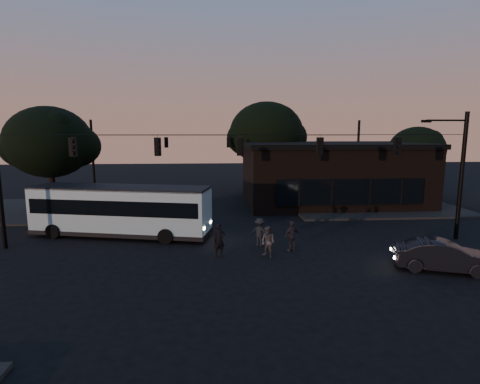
{
  "coord_description": "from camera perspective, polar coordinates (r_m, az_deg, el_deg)",
  "views": [
    {
      "loc": [
        -1.47,
        -16.76,
        6.35
      ],
      "look_at": [
        0.0,
        4.0,
        3.0
      ],
      "focal_mm": 28.0,
      "sensor_mm": 36.0,
      "label": 1
    }
  ],
  "objects": [
    {
      "name": "ground",
      "position": [
        17.98,
        0.92,
        -11.54
      ],
      "size": [
        120.0,
        120.0,
        0.0
      ],
      "primitive_type": "plane",
      "color": "black",
      "rests_on": "ground"
    },
    {
      "name": "sidewalk_far_right",
      "position": [
        34.16,
        19.26,
        -1.96
      ],
      "size": [
        14.0,
        10.0,
        0.15
      ],
      "primitive_type": "cube",
      "color": "black",
      "rests_on": "ground"
    },
    {
      "name": "sidewalk_far_left",
      "position": [
        33.8,
        -25.75,
        -2.48
      ],
      "size": [
        14.0,
        10.0,
        0.15
      ],
      "primitive_type": "cube",
      "color": "black",
      "rests_on": "ground"
    },
    {
      "name": "building",
      "position": [
        34.56,
        13.63,
        2.84
      ],
      "size": [
        15.4,
        10.41,
        5.4
      ],
      "color": "black",
      "rests_on": "ground"
    },
    {
      "name": "tree_behind",
      "position": [
        39.14,
        4.03,
        8.89
      ],
      "size": [
        7.6,
        7.6,
        9.43
      ],
      "color": "black",
      "rests_on": "ground"
    },
    {
      "name": "tree_right",
      "position": [
        39.88,
        25.32,
        5.81
      ],
      "size": [
        5.2,
        5.2,
        6.86
      ],
      "color": "black",
      "rests_on": "ground"
    },
    {
      "name": "tree_left",
      "position": [
        32.3,
        -27.08,
        6.76
      ],
      "size": [
        6.4,
        6.4,
        8.3
      ],
      "color": "black",
      "rests_on": "ground"
    },
    {
      "name": "signal_rig_near",
      "position": [
        20.9,
        0.0,
        3.92
      ],
      "size": [
        26.24,
        0.3,
        7.5
      ],
      "color": "black",
      "rests_on": "ground"
    },
    {
      "name": "signal_rig_far",
      "position": [
        36.85,
        -1.77,
        5.8
      ],
      "size": [
        26.24,
        0.3,
        7.5
      ],
      "color": "black",
      "rests_on": "ground"
    },
    {
      "name": "bus",
      "position": [
        24.01,
        -17.71,
        -2.39
      ],
      "size": [
        11.23,
        4.87,
        3.08
      ],
      "rotation": [
        0.0,
        0.0,
        -0.22
      ],
      "color": "#9DC0C8",
      "rests_on": "ground"
    },
    {
      "name": "car",
      "position": [
        19.82,
        28.61,
        -8.55
      ],
      "size": [
        4.54,
        2.83,
        1.41
      ],
      "primitive_type": "imported",
      "rotation": [
        0.0,
        0.0,
        1.23
      ],
      "color": "black",
      "rests_on": "ground"
    },
    {
      "name": "pedestrian_a",
      "position": [
        19.29,
        -3.2,
        -7.33
      ],
      "size": [
        0.76,
        0.63,
        1.77
      ],
      "primitive_type": "imported",
      "rotation": [
        0.0,
        0.0,
        0.38
      ],
      "color": "black",
      "rests_on": "ground"
    },
    {
      "name": "pedestrian_b",
      "position": [
        19.29,
        4.29,
        -7.6
      ],
      "size": [
        0.98,
        0.98,
        1.61
      ],
      "primitive_type": "imported",
      "rotation": [
        0.0,
        0.0,
        -0.81
      ],
      "color": "#484142",
      "rests_on": "ground"
    },
    {
      "name": "pedestrian_c",
      "position": [
        20.35,
        7.89,
        -6.67
      ],
      "size": [
        1.05,
        0.83,
        1.67
      ],
      "primitive_type": "imported",
      "rotation": [
        0.0,
        0.0,
        3.65
      ],
      "color": "#272026",
      "rests_on": "ground"
    },
    {
      "name": "pedestrian_d",
      "position": [
        21.06,
        3.02,
        -6.15
      ],
      "size": [
        1.19,
        0.99,
        1.6
      ],
      "primitive_type": "imported",
      "rotation": [
        0.0,
        0.0,
        2.68
      ],
      "color": "black",
      "rests_on": "ground"
    }
  ]
}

